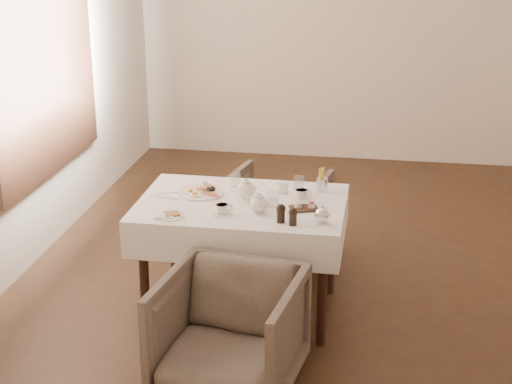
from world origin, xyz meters
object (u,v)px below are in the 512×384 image
object	(u,v)px
armchair_far	(275,217)
table	(242,219)
breakfast_plate	(201,192)
teapot_centre	(246,188)
armchair_near	(229,334)

from	to	relation	value
armchair_far	table	bearing A→B (deg)	95.04
armchair_far	breakfast_plate	world-z (taller)	breakfast_plate
breakfast_plate	teapot_centre	xyz separation A→B (m)	(0.29, -0.04, 0.06)
teapot_centre	armchair_near	bearing A→B (deg)	-92.81
armchair_far	breakfast_plate	xyz separation A→B (m)	(-0.37, -0.73, 0.44)
armchair_far	breakfast_plate	distance (m)	0.93
armchair_near	armchair_far	distance (m)	1.71
armchair_far	breakfast_plate	bearing A→B (deg)	74.42
breakfast_plate	teapot_centre	world-z (taller)	teapot_centre
table	armchair_far	world-z (taller)	table
armchair_near	armchair_far	size ratio (longest dim) A/B	1.02
breakfast_plate	teapot_centre	size ratio (longest dim) A/B	1.79
armchair_far	teapot_centre	world-z (taller)	teapot_centre
table	armchair_far	size ratio (longest dim) A/B	1.78
armchair_near	breakfast_plate	world-z (taller)	breakfast_plate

